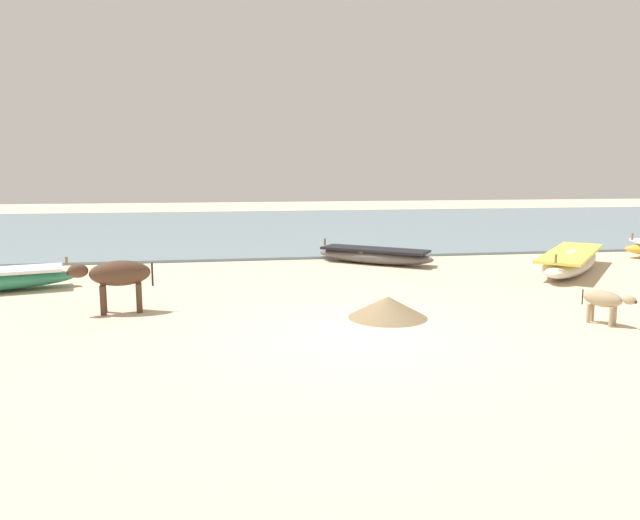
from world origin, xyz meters
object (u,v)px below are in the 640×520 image
(fishing_boat_0, at_px, (571,260))
(calf_near_dun, at_px, (604,300))
(fishing_boat_4, at_px, (374,255))
(cow_adult_dark, at_px, (117,275))

(fishing_boat_0, xyz_separation_m, calf_near_dun, (-2.56, -5.05, 0.14))
(calf_near_dun, bearing_deg, fishing_boat_4, 166.10)
(fishing_boat_4, relative_size, calf_near_dun, 3.86)
(cow_adult_dark, bearing_deg, fishing_boat_0, -173.28)
(cow_adult_dark, bearing_deg, calf_near_dun, 157.46)
(fishing_boat_0, bearing_deg, calf_near_dun, 13.95)
(cow_adult_dark, bearing_deg, fishing_boat_4, -149.34)
(fishing_boat_4, relative_size, cow_adult_dark, 2.17)
(fishing_boat_0, relative_size, cow_adult_dark, 2.89)
(fishing_boat_4, bearing_deg, calf_near_dun, 144.22)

